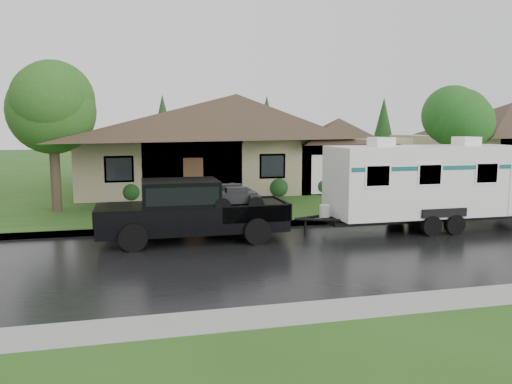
# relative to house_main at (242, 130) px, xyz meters

# --- Properties ---
(ground) EXTENTS (140.00, 140.00, 0.00)m
(ground) POSITION_rel_house_main_xyz_m (-2.29, -13.84, -3.59)
(ground) COLOR #275219
(ground) RESTS_ON ground
(road) EXTENTS (140.00, 8.00, 0.01)m
(road) POSITION_rel_house_main_xyz_m (-2.29, -15.84, -3.59)
(road) COLOR black
(road) RESTS_ON ground
(curb) EXTENTS (140.00, 0.50, 0.15)m
(curb) POSITION_rel_house_main_xyz_m (-2.29, -11.59, -3.52)
(curb) COLOR gray
(curb) RESTS_ON ground
(lawn) EXTENTS (140.00, 26.00, 0.15)m
(lawn) POSITION_rel_house_main_xyz_m (-2.29, 1.16, -3.52)
(lawn) COLOR #275219
(lawn) RESTS_ON ground
(house_main) EXTENTS (19.44, 10.80, 6.90)m
(house_main) POSITION_rel_house_main_xyz_m (0.00, 0.00, 0.00)
(house_main) COLOR gray
(house_main) RESTS_ON lawn
(tree_left_green) EXTENTS (3.85, 3.85, 6.38)m
(tree_left_green) POSITION_rel_house_main_xyz_m (-9.73, -6.93, 0.98)
(tree_left_green) COLOR #382B1E
(tree_left_green) RESTS_ON lawn
(tree_right_green) EXTENTS (3.47, 3.47, 5.74)m
(tree_right_green) POSITION_rel_house_main_xyz_m (11.24, -5.10, 0.54)
(tree_right_green) COLOR #382B1E
(tree_right_green) RESTS_ON lawn
(shrub_row) EXTENTS (13.60, 1.00, 1.00)m
(shrub_row) POSITION_rel_house_main_xyz_m (-0.29, -4.54, -2.94)
(shrub_row) COLOR #143814
(shrub_row) RESTS_ON lawn
(pickup_truck) EXTENTS (6.22, 2.36, 2.07)m
(pickup_truck) POSITION_rel_house_main_xyz_m (-4.61, -13.35, -2.48)
(pickup_truck) COLOR black
(pickup_truck) RESTS_ON ground
(travel_trailer) EXTENTS (7.67, 2.69, 3.44)m
(travel_trailer) POSITION_rel_house_main_xyz_m (4.20, -13.35, -1.77)
(travel_trailer) COLOR silver
(travel_trailer) RESTS_ON ground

